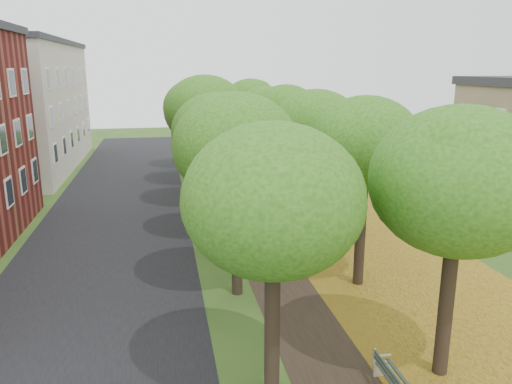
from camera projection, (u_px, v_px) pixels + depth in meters
name	position (u px, v px, depth m)	size (l,w,h in m)	color
ground	(351.00, 383.00, 13.46)	(120.00, 120.00, 0.00)	#2D4C19
street_asphalt	(113.00, 228.00, 26.40)	(8.00, 70.00, 0.01)	black
footpath	(252.00, 220.00, 27.75)	(3.20, 70.00, 0.01)	black
leaf_verge	(338.00, 215.00, 28.65)	(7.50, 70.00, 0.01)	gold
parking_lot	(462.00, 203.00, 31.13)	(9.00, 16.00, 0.01)	black
tree_row_west	(211.00, 125.00, 26.05)	(4.39, 34.39, 7.21)	black
tree_row_east	(299.00, 123.00, 26.91)	(4.39, 34.39, 7.21)	black
building_cream	(7.00, 105.00, 40.56)	(10.30, 20.30, 10.40)	beige
bench	(394.00, 380.00, 12.86)	(0.53, 1.79, 0.85)	#28322B
car_silver	(499.00, 230.00, 23.93)	(1.54, 3.83, 1.30)	#A4A3A8
car_red	(448.00, 206.00, 28.17)	(1.34, 3.83, 1.26)	maroon
car_grey	(420.00, 193.00, 31.16)	(1.76, 4.34, 1.26)	#37373D
car_white	(407.00, 179.00, 34.89)	(2.16, 4.68, 1.30)	silver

